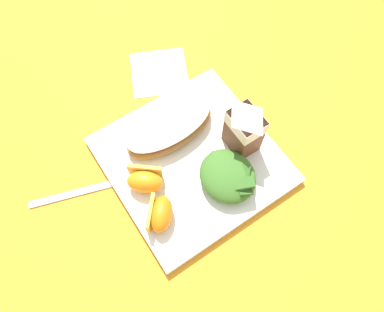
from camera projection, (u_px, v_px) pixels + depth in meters
name	position (u px, v px, depth m)	size (l,w,h in m)	color
ground	(192.00, 162.00, 0.66)	(3.00, 3.00, 0.00)	orange
white_plate	(192.00, 160.00, 0.65)	(0.28, 0.28, 0.02)	white
cheesy_pizza_bread	(170.00, 128.00, 0.65)	(0.08, 0.17, 0.04)	#A87038
green_salad_pile	(228.00, 176.00, 0.61)	(0.10, 0.09, 0.05)	#3D7028
milk_carton	(245.00, 127.00, 0.60)	(0.06, 0.05, 0.11)	brown
orange_wedge_front	(144.00, 179.00, 0.61)	(0.07, 0.07, 0.04)	orange
orange_wedge_middle	(160.00, 214.00, 0.58)	(0.07, 0.07, 0.04)	orange
paper_napkin	(159.00, 72.00, 0.74)	(0.11, 0.11, 0.00)	white
metal_fork	(93.00, 188.00, 0.63)	(0.07, 0.18, 0.01)	silver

